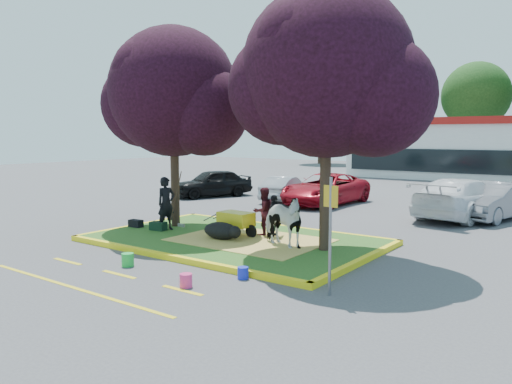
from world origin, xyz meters
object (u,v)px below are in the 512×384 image
Objects in this scene: calf at (221,231)px; handler at (166,204)px; sign_post at (330,224)px; car_silver at (285,188)px; wheelbarrow at (236,219)px; cow at (281,220)px; bucket_green at (128,260)px; car_black at (212,183)px; bucket_blue at (243,273)px; bucket_pink at (186,280)px.

handler reaches higher than calf.
sign_post is 14.48m from car_silver.
sign_post is (4.73, -3.02, 0.81)m from wheelbarrow.
cow is 5.34× the size of bucket_green.
sign_post is (4.74, -2.31, 1.04)m from calf.
car_black is (-7.72, 8.48, 0.31)m from calf.
car_black reaches higher than bucket_blue.
handler is 0.41× the size of car_black.
bucket_blue is at bearing -104.18° from handler.
bucket_pink is at bearing -117.54° from handler.
wheelbarrow is (-1.92, 0.48, -0.23)m from cow.
calf reaches higher than bucket_pink.
wheelbarrow reaches higher than calf.
sign_post is 5.23m from bucket_green.
handler is 6.42× the size of bucket_blue.
sign_post is (7.07, -2.40, 0.45)m from handler.
handler is 9.38m from car_silver.
car_silver is (-6.47, 11.75, 0.46)m from bucket_blue.
car_silver is (-5.74, 9.11, -0.28)m from cow.
wheelbarrow is at bearing 92.58° from cow.
bucket_green is at bearing -164.71° from bucket_blue.
bucket_green reaches higher than bucket_blue.
calf is 2.41m from handler.
bucket_blue is 13.42m from car_silver.
bucket_green is at bearing -115.17° from calf.
cow is 1.47× the size of calf.
car_black reaches higher than calf.
bucket_green is (-0.26, -3.92, -0.48)m from wheelbarrow.
car_silver reaches higher than bucket_green.
calf is 0.75m from wheelbarrow.
car_silver is at bearing 35.17° from car_black.
bucket_green is at bearing -158.34° from sign_post.
bucket_green is (2.08, -3.29, -0.84)m from handler.
cow is at bearing 111.59° from car_silver.
car_black is 4.00m from car_silver.
car_black is (-9.65, 8.25, -0.16)m from cow.
bucket_pink is (4.40, -3.69, -0.85)m from handler.
calf is 3.63× the size of bucket_green.
car_silver is (-3.81, 9.34, 0.19)m from calf.
handler is 5.33× the size of bucket_green.
bucket_pink is (2.07, -3.60, -0.26)m from calf.
car_black is (-7.46, 11.69, 0.55)m from bucket_green.
car_black reaches higher than wheelbarrow.
handler is 5.80m from bucket_pink.
sign_post is 8.93× the size of bucket_blue.
bucket_pink is (0.13, -3.83, -0.72)m from cow.
calf is at bearing 137.77° from bucket_blue.
wheelbarrow is 0.45× the size of car_black.
calf is 0.49× the size of sign_post.
sign_post is 2.46m from bucket_blue.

